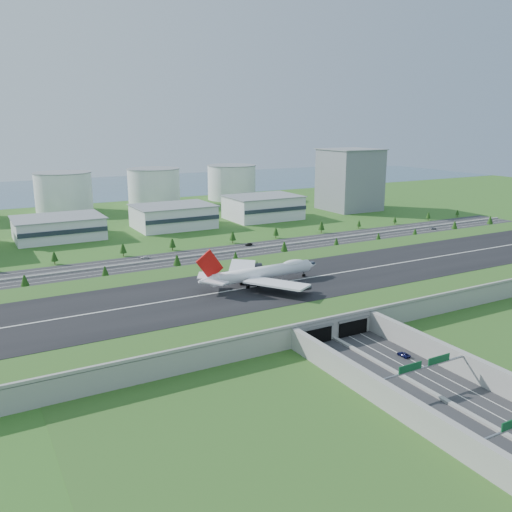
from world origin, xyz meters
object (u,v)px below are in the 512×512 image
office_tower (350,180)px  car_6 (433,228)px  car_0 (371,378)px  boeing_747 (261,273)px  car_2 (404,354)px  car_5 (249,244)px  car_1 (443,425)px  car_7 (145,257)px

office_tower → car_6: (-4.80, -108.43, -26.60)m
office_tower → car_6: bearing=-92.5°
car_0 → boeing_747: bearing=76.2°
car_2 → car_5: (34.44, 180.00, 0.12)m
office_tower → car_2: size_ratio=10.68×
boeing_747 → car_6: boeing_747 is taller
car_1 → office_tower: bearing=68.3°
boeing_747 → car_2: (14.28, -76.85, -12.72)m
boeing_747 → car_5: (48.71, 103.15, -12.60)m
car_5 → car_0: bearing=-25.4°
office_tower → car_2: (-188.23, -269.46, -26.66)m
office_tower → car_0: (-210.20, -277.70, -26.62)m
car_2 → car_7: size_ratio=1.00×
boeing_747 → car_1: bearing=-95.9°
car_5 → car_1: bearing=-23.5°
car_6 → office_tower: bearing=-6.6°
boeing_747 → car_0: 86.38m
car_2 → car_5: 183.26m
office_tower → car_2: office_tower is taller
office_tower → car_0: office_tower is taller
boeing_747 → car_6: (197.71, 84.18, -12.66)m
car_0 → car_7: car_0 is taller
boeing_747 → car_2: boeing_747 is taller
car_0 → car_1: bearing=-100.8°
car_1 → car_7: car_7 is taller
car_1 → car_0: bearing=100.6°
office_tower → car_0: size_ratio=12.25×
office_tower → car_1: bearing=-124.4°
car_7 → car_6: bearing=102.2°
office_tower → car_6: 111.75m
car_6 → boeing_747: bearing=109.0°
office_tower → car_5: size_ratio=10.81×
car_7 → car_2: bearing=28.6°
car_7 → car_5: bearing=107.7°
boeing_747 → car_5: bearing=63.2°
car_6 → car_7: 221.11m
car_0 → car_5: bearing=64.7°
boeing_747 → car_0: (-7.69, -85.10, -12.67)m
car_0 → car_1: size_ratio=1.00×
car_0 → car_5: car_5 is taller
office_tower → car_7: (-225.18, -90.44, -26.64)m
boeing_747 → car_1: boeing_747 is taller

